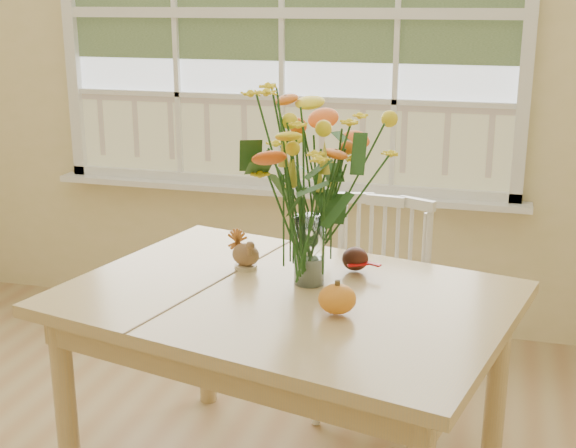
# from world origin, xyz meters

# --- Properties ---
(wall_back) EXTENTS (4.00, 0.02, 2.70)m
(wall_back) POSITION_xyz_m (0.00, 2.25, 1.35)
(wall_back) COLOR beige
(wall_back) RESTS_ON floor
(window) EXTENTS (2.42, 0.12, 1.74)m
(window) POSITION_xyz_m (0.00, 2.21, 1.53)
(window) COLOR silver
(window) RESTS_ON wall_back
(dining_table) EXTENTS (1.54, 1.25, 0.73)m
(dining_table) POSITION_xyz_m (0.43, 0.76, 0.64)
(dining_table) COLOR tan
(dining_table) RESTS_ON floor
(windsor_chair) EXTENTS (0.43, 0.41, 0.85)m
(windsor_chair) POSITION_xyz_m (0.62, 1.43, 0.48)
(windsor_chair) COLOR white
(windsor_chair) RESTS_ON floor
(flower_vase) EXTENTS (0.47, 0.47, 0.56)m
(flower_vase) POSITION_xyz_m (0.48, 0.87, 1.06)
(flower_vase) COLOR white
(flower_vase) RESTS_ON dining_table
(pumpkin) EXTENTS (0.11, 0.11, 0.09)m
(pumpkin) POSITION_xyz_m (0.62, 0.64, 0.77)
(pumpkin) COLOR orange
(pumpkin) RESTS_ON dining_table
(turkey_figurine) EXTENTS (0.11, 0.09, 0.12)m
(turkey_figurine) POSITION_xyz_m (0.24, 0.94, 0.78)
(turkey_figurine) COLOR #CCB78C
(turkey_figurine) RESTS_ON dining_table
(dark_gourd) EXTENTS (0.12, 0.09, 0.08)m
(dark_gourd) POSITION_xyz_m (0.60, 1.02, 0.77)
(dark_gourd) COLOR #38160F
(dark_gourd) RESTS_ON dining_table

